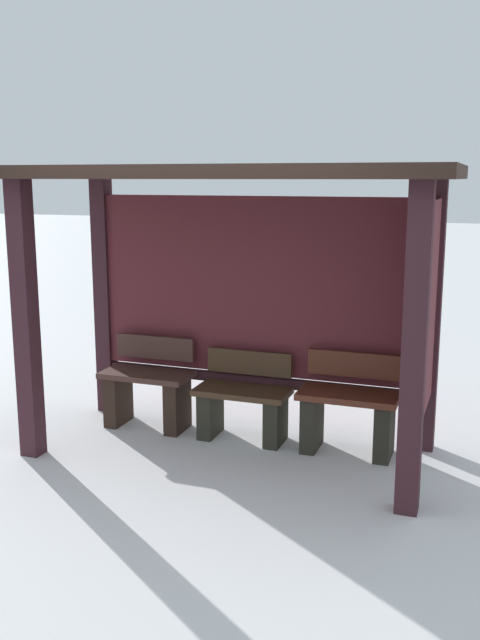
% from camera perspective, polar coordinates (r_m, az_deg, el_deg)
% --- Properties ---
extents(ground_plane, '(60.00, 60.00, 0.00)m').
position_cam_1_polar(ground_plane, '(5.66, -0.75, -10.51)').
color(ground_plane, white).
extents(bus_shelter, '(3.25, 1.54, 2.20)m').
position_cam_1_polar(bus_shelter, '(5.43, 0.94, 5.99)').
color(bus_shelter, '#391D24').
rests_on(bus_shelter, ground).
extents(bench_left_inside, '(0.77, 0.38, 0.77)m').
position_cam_1_polar(bench_left_inside, '(6.14, -7.43, -5.56)').
color(bench_left_inside, '#442A24').
rests_on(bench_left_inside, ground).
extents(bench_center_inside, '(0.77, 0.38, 0.71)m').
position_cam_1_polar(bench_center_inside, '(5.82, 0.27, -6.73)').
color(bench_center_inside, '#422C1C').
rests_on(bench_center_inside, ground).
extents(bench_right_inside, '(0.77, 0.38, 0.77)m').
position_cam_1_polar(bench_right_inside, '(5.59, 8.74, -7.29)').
color(bench_right_inside, '#56291B').
rests_on(bench_right_inside, ground).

